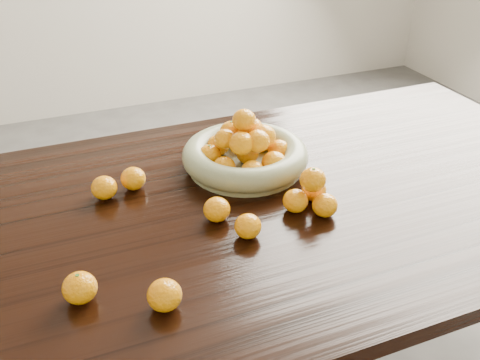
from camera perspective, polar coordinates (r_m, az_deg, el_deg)
name	(u,v)px	position (r m, az deg, el deg)	size (l,w,h in m)	color
dining_table	(239,233)	(1.36, -0.07, -5.70)	(2.00, 1.00, 0.75)	black
fruit_bowl	(245,153)	(1.44, 0.56, 2.87)	(0.34, 0.34, 0.17)	gray
orange_pyramid	(312,194)	(1.28, 7.67, -1.45)	(0.13, 0.13, 0.11)	orange
loose_orange_0	(80,288)	(1.07, -16.72, -10.95)	(0.07, 0.07, 0.06)	orange
loose_orange_1	(165,295)	(1.02, -8.05, -12.05)	(0.07, 0.07, 0.06)	orange
loose_orange_2	(248,226)	(1.18, 0.85, -4.96)	(0.06, 0.06, 0.06)	orange
loose_orange_3	(104,188)	(1.35, -14.29, -0.81)	(0.06, 0.06, 0.06)	orange
loose_orange_4	(133,179)	(1.38, -11.32, 0.16)	(0.06, 0.06, 0.06)	orange
loose_orange_5	(217,209)	(1.23, -2.49, -3.16)	(0.06, 0.06, 0.06)	orange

